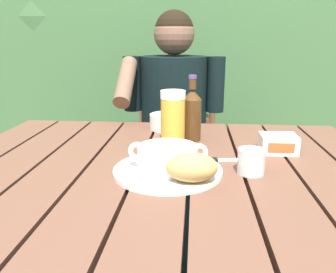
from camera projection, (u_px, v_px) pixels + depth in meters
name	position (u px, v px, depth m)	size (l,w,h in m)	color
dining_table	(164.00, 195.00, 0.98)	(1.26, 0.98, 0.76)	brown
hedge_backdrop	(159.00, 61.00, 2.49)	(3.50, 0.92, 2.07)	#40673C
chair_near_diner	(175.00, 154.00, 1.93)	(0.45, 0.46, 0.96)	brown
person_eating	(173.00, 119.00, 1.67)	(0.48, 0.47, 1.23)	black
serving_plate	(168.00, 170.00, 0.90)	(0.29, 0.29, 0.01)	white
soup_bowl	(168.00, 157.00, 0.89)	(0.21, 0.16, 0.07)	white
bread_roll	(192.00, 167.00, 0.81)	(0.13, 0.10, 0.07)	tan
beer_glass	(173.00, 118.00, 1.12)	(0.08, 0.08, 0.18)	gold
beer_bottle	(192.00, 114.00, 1.17)	(0.06, 0.06, 0.22)	#4D2E15
water_glass_small	(251.00, 161.00, 0.89)	(0.07, 0.07, 0.07)	silver
butter_tub	(278.00, 144.00, 1.05)	(0.11, 0.08, 0.06)	white
table_knife	(216.00, 160.00, 0.98)	(0.17, 0.05, 0.01)	silver
diner_bowl	(168.00, 122.00, 1.33)	(0.14, 0.14, 0.06)	white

